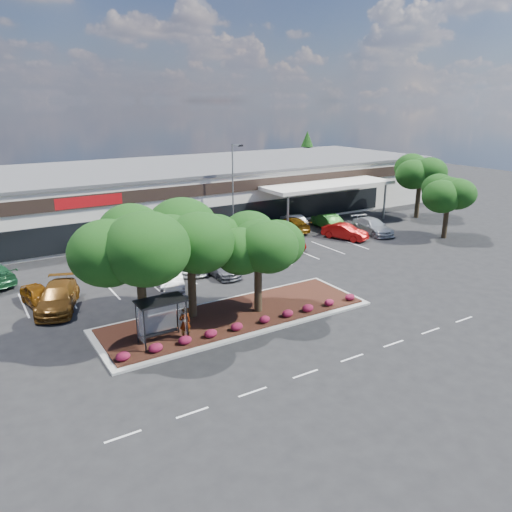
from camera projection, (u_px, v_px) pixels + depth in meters
ground at (297, 334)px, 30.25m from camera, size 160.00×160.00×0.00m
retail_store at (122, 196)px, 56.88m from camera, size 80.40×25.20×6.25m
landscape_island at (236, 316)px, 32.46m from camera, size 18.00×6.00×0.26m
lane_markings at (216, 283)px, 38.64m from camera, size 33.12×20.06×0.01m
shrub_row at (253, 322)px, 30.63m from camera, size 17.00×0.80×0.50m
bus_shelter at (160, 308)px, 28.19m from camera, size 2.75×1.55×2.59m
island_tree_west at (140, 270)px, 28.64m from camera, size 7.20×7.20×7.89m
island_tree_mid at (191, 262)px, 31.05m from camera, size 6.60×6.60×7.32m
island_tree_east at (258, 264)px, 31.96m from camera, size 5.80×5.80×6.50m
tree_east_near at (447, 207)px, 50.44m from camera, size 5.60×5.60×6.51m
tree_east_far at (419, 186)px, 59.28m from camera, size 6.40×6.40×7.62m
conifer_north_east at (307, 158)px, 81.70m from camera, size 3.96×3.96×9.00m
person_waiting at (185, 323)px, 28.95m from camera, size 0.70×0.48×1.88m
light_pole at (234, 196)px, 51.12m from camera, size 1.38×0.88×9.44m
car_0 at (38, 296)px, 34.27m from camera, size 2.24×4.25×1.38m
car_1 at (58, 297)px, 33.66m from camera, size 4.15×6.19×1.66m
car_2 at (170, 277)px, 37.51m from camera, size 3.06×5.24×1.63m
car_3 at (191, 259)px, 41.71m from camera, size 4.05×6.12×1.65m
car_4 at (220, 267)px, 40.32m from camera, size 1.98×4.74×1.37m
car_5 at (230, 252)px, 44.26m from camera, size 2.64×4.37×1.36m
car_6 at (287, 241)px, 47.72m from camera, size 3.03×5.28×1.39m
car_7 at (345, 232)px, 50.73m from camera, size 3.22×4.96×1.54m
car_8 at (373, 226)px, 52.83m from camera, size 2.98×5.78×1.60m
car_10 at (96, 255)px, 43.08m from camera, size 2.89×5.74×1.56m
car_11 at (129, 252)px, 43.73m from camera, size 3.83×6.53×1.71m
car_12 at (182, 242)px, 46.95m from camera, size 3.31×6.14×1.64m
car_14 at (219, 235)px, 49.48m from camera, size 3.21×5.50×1.50m
car_15 at (293, 221)px, 55.37m from camera, size 2.50×4.78×1.50m
car_16 at (291, 224)px, 53.75m from camera, size 2.50×5.48×1.55m
car_17 at (327, 221)px, 54.97m from camera, size 2.85×5.32×1.66m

